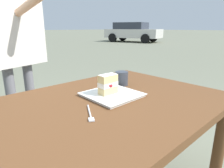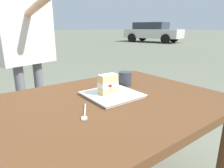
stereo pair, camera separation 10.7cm
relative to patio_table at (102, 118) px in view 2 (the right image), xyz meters
The scene contains 7 objects.
patio_table is the anchor object (origin of this frame).
dessert_plate 0.14m from the patio_table, 157.90° to the right, with size 0.28×0.28×0.02m.
cake_slice 0.19m from the patio_table, 146.36° to the right, with size 0.10×0.06×0.11m.
dessert_fork 0.18m from the patio_table, 27.34° to the left, with size 0.10×0.15×0.01m.
coffee_cup 0.36m from the patio_table, 151.91° to the right, with size 0.08×0.08×0.09m.
diner_person 0.95m from the patio_table, 80.06° to the right, with size 0.46×0.59×1.55m.
parked_car_near 14.18m from the patio_table, 139.20° to the right, with size 2.89×4.37×1.40m.
Camera 2 is at (0.52, 0.78, 1.05)m, focal length 31.23 mm.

